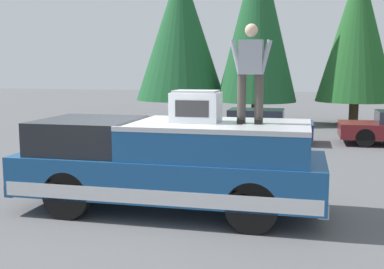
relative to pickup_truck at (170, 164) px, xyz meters
name	(u,v)px	position (x,y,z in m)	size (l,w,h in m)	color
ground_plane	(154,212)	(-0.19, 0.25, -0.87)	(90.00, 90.00, 0.00)	#565659
pickup_truck	(170,164)	(0.00, 0.00, 0.00)	(2.01, 5.54, 1.65)	navy
compressor_unit	(196,106)	(0.01, -0.48, 1.05)	(0.65, 0.84, 0.56)	silver
person_on_truck_bed	(251,71)	(0.01, -1.44, 1.68)	(0.29, 0.72, 1.69)	#423D38
parked_car_navy	(254,126)	(8.51, -0.64, -0.29)	(1.64, 4.10, 1.16)	navy
conifer_left	(357,31)	(14.74, -4.56, 3.33)	(3.51, 3.51, 7.36)	#4C3826
conifer_center_left	(258,20)	(14.14, -0.15, 3.87)	(3.68, 3.68, 8.45)	#4C3826
conifer_center_right	(181,32)	(14.62, 3.60, 3.43)	(4.36, 4.36, 7.58)	#4C3826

